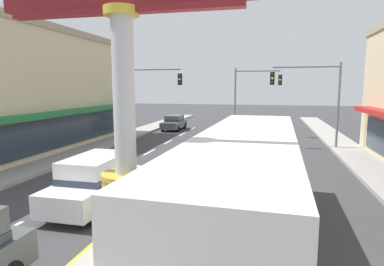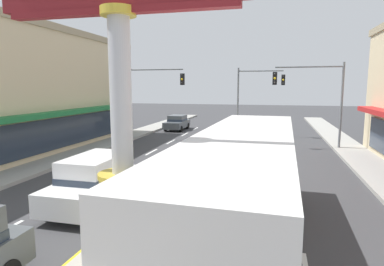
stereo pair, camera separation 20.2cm
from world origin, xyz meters
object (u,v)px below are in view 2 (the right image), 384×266
at_px(traffic_light_left_side, 150,90).
at_px(suv_far_right_lane, 95,180).
at_px(traffic_light_right_side, 316,90).
at_px(district_sign, 121,103).
at_px(traffic_light_median_far, 255,90).
at_px(sedan_mid_left_lane, 177,122).
at_px(bus_near_right_lane, 244,183).

relative_size(traffic_light_left_side, suv_far_right_lane, 1.34).
height_order(traffic_light_left_side, traffic_light_right_side, same).
bearing_deg(district_sign, traffic_light_right_side, 69.77).
distance_m(traffic_light_right_side, traffic_light_median_far, 7.13).
bearing_deg(sedan_mid_left_lane, traffic_light_right_side, -31.77).
distance_m(district_sign, traffic_light_right_side, 18.71).
bearing_deg(sedan_mid_left_lane, traffic_light_left_side, -92.37).
xyz_separation_m(traffic_light_right_side, bus_near_right_lane, (-3.58, -16.06, -2.38)).
bearing_deg(traffic_light_left_side, sedan_mid_left_lane, 87.63).
distance_m(traffic_light_left_side, suv_far_right_lane, 15.79).
xyz_separation_m(traffic_light_median_far, sedan_mid_left_lane, (-8.05, 2.39, -3.41)).
height_order(district_sign, suv_far_right_lane, district_sign).
distance_m(district_sign, traffic_light_median_far, 23.08).
height_order(traffic_light_right_side, traffic_light_median_far, same).
bearing_deg(traffic_light_left_side, suv_far_right_lane, -76.58).
bearing_deg(bus_near_right_lane, traffic_light_right_side, 77.42).
bearing_deg(traffic_light_right_side, bus_near_right_lane, -102.58).
relative_size(traffic_light_left_side, traffic_light_median_far, 1.00).
distance_m(district_sign, traffic_light_left_side, 19.59).
height_order(traffic_light_right_side, bus_near_right_lane, traffic_light_right_side).
relative_size(traffic_light_left_side, traffic_light_right_side, 1.00).
bearing_deg(traffic_light_right_side, traffic_light_left_side, 175.85).
relative_size(suv_far_right_lane, sedan_mid_left_lane, 1.07).
distance_m(traffic_light_right_side, bus_near_right_lane, 16.63).
bearing_deg(traffic_light_left_side, traffic_light_median_far, 28.39).
relative_size(district_sign, traffic_light_right_side, 1.26).
xyz_separation_m(district_sign, sedan_mid_left_lane, (-6.18, 25.39, -3.32)).
xyz_separation_m(suv_far_right_lane, sedan_mid_left_lane, (-3.30, 21.93, -0.20)).
bearing_deg(traffic_light_left_side, district_sign, -70.72).
xyz_separation_m(traffic_light_left_side, traffic_light_right_side, (12.94, -0.94, 0.00)).
relative_size(traffic_light_right_side, traffic_light_median_far, 1.00).
height_order(traffic_light_left_side, sedan_mid_left_lane, traffic_light_left_side).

